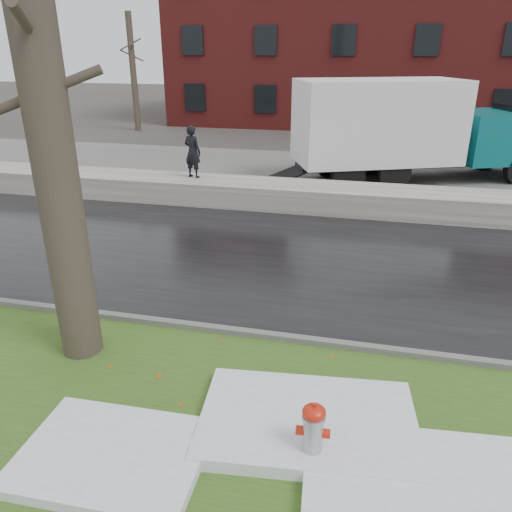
% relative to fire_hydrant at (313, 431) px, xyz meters
% --- Properties ---
extents(ground, '(120.00, 120.00, 0.00)m').
position_rel_fire_hydrant_xyz_m(ground, '(-1.54, 1.57, -0.49)').
color(ground, '#47423D').
rests_on(ground, ground).
extents(verge, '(60.00, 4.50, 0.04)m').
position_rel_fire_hydrant_xyz_m(verge, '(-1.54, 0.32, -0.47)').
color(verge, '#2C4C19').
rests_on(verge, ground).
extents(road, '(60.00, 7.00, 0.03)m').
position_rel_fire_hydrant_xyz_m(road, '(-1.54, 6.07, -0.48)').
color(road, black).
rests_on(road, ground).
extents(parking_lot, '(60.00, 9.00, 0.03)m').
position_rel_fire_hydrant_xyz_m(parking_lot, '(-1.54, 14.57, -0.48)').
color(parking_lot, slate).
rests_on(parking_lot, ground).
extents(curb, '(60.00, 0.15, 0.14)m').
position_rel_fire_hydrant_xyz_m(curb, '(-1.54, 2.57, -0.42)').
color(curb, slate).
rests_on(curb, ground).
extents(snowbank, '(60.00, 1.60, 0.75)m').
position_rel_fire_hydrant_xyz_m(snowbank, '(-1.54, 10.27, -0.12)').
color(snowbank, beige).
rests_on(snowbank, ground).
extents(brick_building, '(26.00, 12.00, 10.00)m').
position_rel_fire_hydrant_xyz_m(brick_building, '(0.46, 31.57, 4.51)').
color(brick_building, maroon).
rests_on(brick_building, ground).
extents(bg_tree_left, '(1.40, 1.62, 6.50)m').
position_rel_fire_hydrant_xyz_m(bg_tree_left, '(-13.54, 23.57, 2.84)').
color(bg_tree_left, brown).
rests_on(bg_tree_left, ground).
extents(bg_tree_center, '(1.40, 1.62, 6.50)m').
position_rel_fire_hydrant_xyz_m(bg_tree_center, '(-7.54, 27.57, 2.84)').
color(bg_tree_center, brown).
rests_on(bg_tree_center, ground).
extents(fire_hydrant, '(0.41, 0.35, 0.85)m').
position_rel_fire_hydrant_xyz_m(fire_hydrant, '(0.00, 0.00, 0.00)').
color(fire_hydrant, '#A7A9AF').
rests_on(fire_hydrant, verge).
extents(tree, '(1.59, 1.83, 7.89)m').
position_rel_fire_hydrant_xyz_m(tree, '(-3.99, 1.53, 3.52)').
color(tree, brown).
rests_on(tree, verge).
extents(box_truck, '(10.74, 5.91, 3.64)m').
position_rel_fire_hydrant_xyz_m(box_truck, '(1.51, 14.45, 1.43)').
color(box_truck, black).
rests_on(box_truck, ground).
extents(worker, '(0.70, 0.57, 1.65)m').
position_rel_fire_hydrant_xyz_m(worker, '(-5.22, 10.40, 1.08)').
color(worker, black).
rests_on(worker, snowbank).
extents(snow_patch_near, '(2.77, 2.22, 0.16)m').
position_rel_fire_hydrant_xyz_m(snow_patch_near, '(1.25, -0.32, -0.37)').
color(snow_patch_near, white).
rests_on(snow_patch_near, verge).
extents(snow_patch_far, '(2.24, 1.65, 0.14)m').
position_rel_fire_hydrant_xyz_m(snow_patch_far, '(-2.35, -0.55, -0.38)').
color(snow_patch_far, white).
rests_on(snow_patch_far, verge).
extents(snow_patch_side, '(2.97, 2.08, 0.18)m').
position_rel_fire_hydrant_xyz_m(snow_patch_side, '(-0.12, 0.54, -0.36)').
color(snow_patch_side, white).
rests_on(snow_patch_side, verge).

